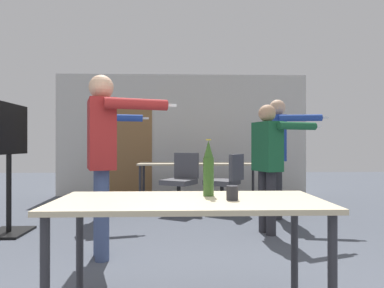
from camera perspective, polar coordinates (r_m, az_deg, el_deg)
back_wall at (r=7.39m, az=-1.89°, el=1.44°), size 5.38×0.12×2.60m
conference_table_near at (r=2.12m, az=-0.46°, el=-11.33°), size 1.62×0.72×0.76m
conference_table_far at (r=6.26m, az=1.24°, el=-3.80°), size 2.21×0.67×0.76m
tv_screen at (r=4.75m, az=-28.23°, el=-1.67°), size 0.44×0.92×1.60m
person_far_watching at (r=4.31m, az=12.57°, el=-1.85°), size 0.83×0.54×1.58m
person_center_tall at (r=3.41m, az=-14.64°, el=-0.46°), size 0.91×0.60×1.77m
person_right_polo at (r=5.24m, az=14.19°, el=-0.23°), size 0.77×0.66×1.76m
person_left_plaid at (r=5.23m, az=-14.81°, el=-0.23°), size 0.88×0.60×1.77m
office_chair_far_left at (r=5.56m, az=-1.85°, el=-6.69°), size 0.64×0.67×0.96m
office_chair_mid_tucked at (r=5.57m, az=5.71°, el=-6.79°), size 0.68×0.66×0.94m
beer_bottle at (r=2.22m, az=2.77°, el=-4.21°), size 0.07×0.07×0.37m
drink_cup at (r=2.08m, az=6.72°, el=-8.11°), size 0.07×0.07×0.09m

